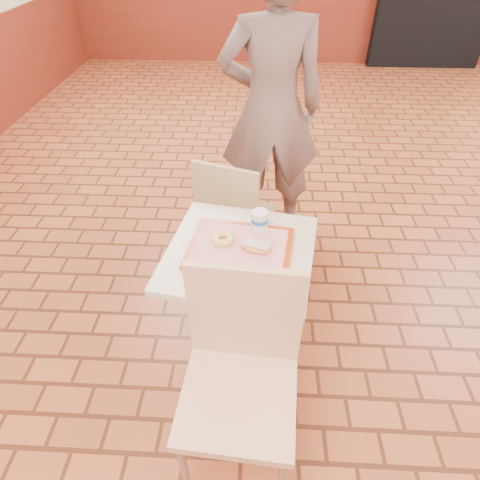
{
  "coord_description": "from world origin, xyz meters",
  "views": [
    {
      "loc": [
        -1.22,
        -1.67,
        1.85
      ],
      "look_at": [
        -1.28,
        -0.33,
        0.74
      ],
      "focal_mm": 30.0,
      "sensor_mm": 36.0,
      "label": 1
    }
  ],
  "objects_px": {
    "chair_main_back": "(233,213)",
    "serving_tray": "(240,248)",
    "paper_cup": "(260,220)",
    "customer": "(271,110)",
    "chair_main_front": "(241,368)",
    "main_table": "(240,285)",
    "ring_donut": "(223,238)",
    "long_john_donut": "(256,247)"
  },
  "relations": [
    {
      "from": "paper_cup",
      "to": "customer",
      "type": "bearing_deg",
      "value": 86.65
    },
    {
      "from": "customer",
      "to": "paper_cup",
      "type": "bearing_deg",
      "value": 80.93
    },
    {
      "from": "customer",
      "to": "long_john_donut",
      "type": "bearing_deg",
      "value": 80.76
    },
    {
      "from": "ring_donut",
      "to": "paper_cup",
      "type": "distance_m",
      "value": 0.19
    },
    {
      "from": "chair_main_back",
      "to": "serving_tray",
      "type": "height_order",
      "value": "chair_main_back"
    },
    {
      "from": "main_table",
      "to": "customer",
      "type": "bearing_deg",
      "value": 82.68
    },
    {
      "from": "customer",
      "to": "ring_donut",
      "type": "bearing_deg",
      "value": 72.67
    },
    {
      "from": "main_table",
      "to": "customer",
      "type": "xyz_separation_m",
      "value": [
        0.14,
        1.08,
        0.44
      ]
    },
    {
      "from": "customer",
      "to": "main_table",
      "type": "bearing_deg",
      "value": 76.96
    },
    {
      "from": "paper_cup",
      "to": "long_john_donut",
      "type": "bearing_deg",
      "value": -94.56
    },
    {
      "from": "customer",
      "to": "serving_tray",
      "type": "relative_size",
      "value": 3.98
    },
    {
      "from": "customer",
      "to": "ring_donut",
      "type": "xyz_separation_m",
      "value": [
        -0.22,
        -1.06,
        -0.17
      ]
    },
    {
      "from": "chair_main_back",
      "to": "customer",
      "type": "height_order",
      "value": "customer"
    },
    {
      "from": "main_table",
      "to": "paper_cup",
      "type": "bearing_deg",
      "value": 56.34
    },
    {
      "from": "serving_tray",
      "to": "long_john_donut",
      "type": "bearing_deg",
      "value": -23.78
    },
    {
      "from": "main_table",
      "to": "ring_donut",
      "type": "distance_m",
      "value": 0.28
    },
    {
      "from": "chair_main_front",
      "to": "paper_cup",
      "type": "distance_m",
      "value": 0.66
    },
    {
      "from": "serving_tray",
      "to": "chair_main_back",
      "type": "bearing_deg",
      "value": 96.91
    },
    {
      "from": "chair_main_back",
      "to": "customer",
      "type": "bearing_deg",
      "value": -93.56
    },
    {
      "from": "ring_donut",
      "to": "long_john_donut",
      "type": "relative_size",
      "value": 0.73
    },
    {
      "from": "serving_tray",
      "to": "ring_donut",
      "type": "relative_size",
      "value": 4.45
    },
    {
      "from": "main_table",
      "to": "long_john_donut",
      "type": "relative_size",
      "value": 4.89
    },
    {
      "from": "main_table",
      "to": "serving_tray",
      "type": "distance_m",
      "value": 0.23
    },
    {
      "from": "chair_main_front",
      "to": "long_john_donut",
      "type": "relative_size",
      "value": 6.7
    },
    {
      "from": "chair_main_back",
      "to": "ring_donut",
      "type": "distance_m",
      "value": 0.61
    },
    {
      "from": "main_table",
      "to": "serving_tray",
      "type": "xyz_separation_m",
      "value": [
        -0.0,
        -0.0,
        0.23
      ]
    },
    {
      "from": "ring_donut",
      "to": "long_john_donut",
      "type": "xyz_separation_m",
      "value": [
        0.15,
        -0.06,
        0.0
      ]
    },
    {
      "from": "main_table",
      "to": "ring_donut",
      "type": "xyz_separation_m",
      "value": [
        -0.08,
        0.03,
        0.27
      ]
    },
    {
      "from": "chair_main_back",
      "to": "ring_donut",
      "type": "bearing_deg",
      "value": 108.09
    },
    {
      "from": "serving_tray",
      "to": "long_john_donut",
      "type": "xyz_separation_m",
      "value": [
        0.07,
        -0.03,
        0.03
      ]
    },
    {
      "from": "serving_tray",
      "to": "long_john_donut",
      "type": "height_order",
      "value": "long_john_donut"
    },
    {
      "from": "chair_main_back",
      "to": "serving_tray",
      "type": "bearing_deg",
      "value": 115.82
    },
    {
      "from": "chair_main_back",
      "to": "long_john_donut",
      "type": "xyz_separation_m",
      "value": [
        0.14,
        -0.61,
        0.26
      ]
    },
    {
      "from": "chair_main_front",
      "to": "chair_main_back",
      "type": "xyz_separation_m",
      "value": [
        -0.1,
        1.07,
        -0.06
      ]
    },
    {
      "from": "ring_donut",
      "to": "chair_main_back",
      "type": "bearing_deg",
      "value": 89.19
    },
    {
      "from": "chair_main_back",
      "to": "customer",
      "type": "relative_size",
      "value": 0.46
    },
    {
      "from": "serving_tray",
      "to": "customer",
      "type": "bearing_deg",
      "value": 82.68
    },
    {
      "from": "chair_main_front",
      "to": "customer",
      "type": "height_order",
      "value": "customer"
    },
    {
      "from": "chair_main_front",
      "to": "long_john_donut",
      "type": "height_order",
      "value": "chair_main_front"
    },
    {
      "from": "chair_main_front",
      "to": "serving_tray",
      "type": "bearing_deg",
      "value": 97.8
    },
    {
      "from": "chair_main_front",
      "to": "chair_main_back",
      "type": "distance_m",
      "value": 1.07
    },
    {
      "from": "main_table",
      "to": "chair_main_front",
      "type": "height_order",
      "value": "chair_main_front"
    }
  ]
}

